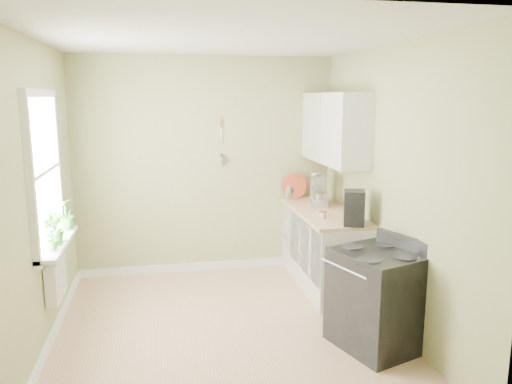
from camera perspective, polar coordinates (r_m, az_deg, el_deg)
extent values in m
cube|color=tan|center=(4.94, -3.43, -15.83)|extent=(3.20, 3.60, 0.02)
cube|color=white|center=(4.44, -3.84, 17.35)|extent=(3.20, 3.60, 0.02)
cube|color=tan|center=(6.27, -5.80, 2.95)|extent=(3.20, 0.02, 2.70)
cube|color=tan|center=(4.58, -24.02, -0.87)|extent=(0.02, 3.60, 2.70)
cube|color=tan|center=(4.96, 15.13, 0.54)|extent=(0.02, 3.60, 2.70)
cube|color=white|center=(5.96, 7.75, -6.53)|extent=(0.60, 1.60, 0.87)
cube|color=#D8AE84|center=(5.84, 7.77, -2.27)|extent=(0.64, 1.60, 0.04)
cube|color=white|center=(5.84, 8.96, 7.23)|extent=(0.35, 1.40, 0.80)
cube|color=white|center=(4.83, -23.20, 2.17)|extent=(0.02, 1.00, 1.30)
cube|color=white|center=(4.78, -23.58, 10.32)|extent=(0.06, 1.14, 0.07)
cube|color=white|center=(4.97, -22.39, -5.65)|extent=(0.06, 1.14, 0.07)
cube|color=white|center=(4.83, -22.97, 2.18)|extent=(0.04, 1.00, 0.04)
cube|color=white|center=(4.95, -21.72, -5.48)|extent=(0.18, 1.14, 0.04)
cube|color=white|center=(5.01, -21.90, -9.27)|extent=(0.12, 0.50, 0.35)
cylinder|color=#D8AE84|center=(6.21, -4.02, 7.82)|extent=(0.02, 0.02, 0.10)
cylinder|color=silver|center=(6.22, -4.00, 6.71)|extent=(0.01, 0.01, 0.16)
cylinder|color=silver|center=(6.25, -3.96, 3.60)|extent=(0.01, 0.14, 0.14)
cube|color=black|center=(4.64, 13.56, -12.04)|extent=(0.81, 0.87, 0.85)
cube|color=black|center=(4.49, 13.81, -6.89)|extent=(0.81, 0.87, 0.03)
cube|color=black|center=(4.59, 16.95, -5.75)|extent=(0.29, 0.69, 0.13)
cylinder|color=#B2B2B7|center=(4.41, 9.98, -8.58)|extent=(0.21, 0.56, 0.02)
cube|color=#B2142A|center=(4.55, 9.48, -10.21)|extent=(0.09, 0.20, 0.36)
cube|color=#B2B2B7|center=(6.07, 7.18, -1.16)|extent=(0.27, 0.35, 0.08)
cube|color=#B2B2B7|center=(6.17, 6.83, 0.38)|extent=(0.14, 0.11, 0.22)
cube|color=#B2B2B7|center=(6.04, 7.18, 1.43)|extent=(0.21, 0.33, 0.10)
sphere|color=#B2B2B7|center=(6.14, 6.86, 1.88)|extent=(0.12, 0.12, 0.12)
cylinder|color=silver|center=(6.00, 7.38, -0.71)|extent=(0.17, 0.17, 0.14)
cylinder|color=silver|center=(6.43, 3.70, -0.18)|extent=(0.10, 0.10, 0.14)
cone|color=silver|center=(6.41, 3.71, 0.59)|extent=(0.10, 0.10, 0.04)
cylinder|color=silver|center=(6.40, 3.06, 0.00)|extent=(0.10, 0.05, 0.07)
cube|color=black|center=(5.18, 11.15, -1.79)|extent=(0.27, 0.28, 0.36)
cylinder|color=black|center=(5.20, 10.79, -2.97)|extent=(0.11, 0.11, 0.12)
cylinder|color=#BD4428|center=(6.43, 4.40, 0.72)|extent=(0.34, 0.08, 0.34)
cylinder|color=#B4AF95|center=(5.42, 7.68, -2.68)|extent=(0.07, 0.07, 0.07)
cylinder|color=#BD4428|center=(5.42, 7.69, -2.27)|extent=(0.08, 0.08, 0.01)
imported|color=#317124|center=(4.63, -22.39, -4.33)|extent=(0.19, 0.16, 0.32)
imported|color=#317124|center=(4.80, -21.98, -3.89)|extent=(0.21, 0.21, 0.30)
imported|color=#317124|center=(5.31, -20.92, -2.36)|extent=(0.19, 0.19, 0.31)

